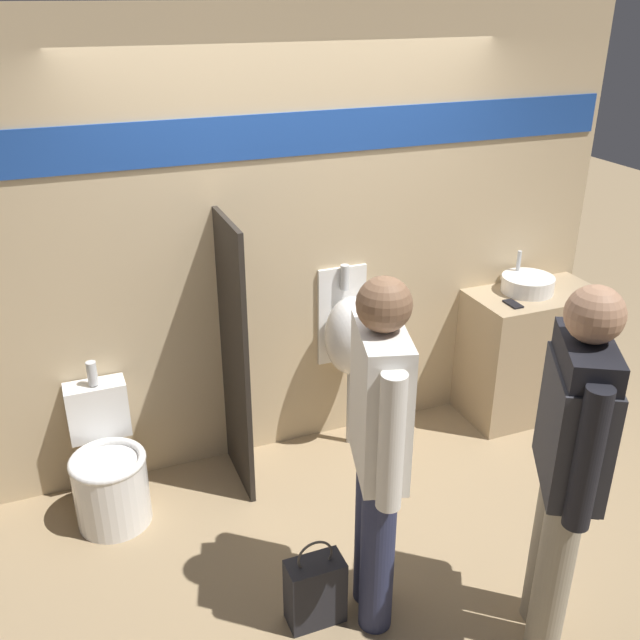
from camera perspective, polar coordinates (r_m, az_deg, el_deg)
ground_plane at (r=4.45m, az=0.83°, el=-13.24°), size 16.00×16.00×0.00m
display_wall at (r=4.29m, az=-2.14°, el=6.04°), size 4.25×0.07×2.70m
sink_counter at (r=5.17m, az=16.39°, el=-2.55°), size 0.89×0.50×0.90m
sink_basin at (r=4.97m, az=16.27°, el=2.79°), size 0.35×0.35×0.25m
cell_phone at (r=4.75m, az=15.18°, el=1.25°), size 0.07×0.14×0.01m
divider_near_counter at (r=4.11m, az=-6.84°, el=-3.08°), size 0.03×0.53×1.66m
urinal_near_counter at (r=4.45m, az=2.46°, el=-1.19°), size 0.34×0.32×1.22m
toilet at (r=4.25m, az=-16.56°, el=-11.59°), size 0.42×0.58×0.88m
person_in_vest at (r=3.17m, az=19.41°, el=-9.80°), size 0.42×0.54×1.75m
person_with_lanyard at (r=3.14m, az=4.68°, el=-9.92°), size 0.31×0.59×1.74m
shopping_bag at (r=3.59m, az=-0.38°, el=-20.82°), size 0.27×0.15×0.48m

